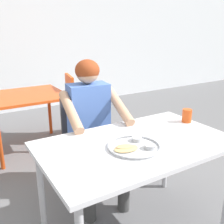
% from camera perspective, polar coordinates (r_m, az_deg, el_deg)
% --- Properties ---
extents(back_wall, '(12.00, 0.12, 3.40)m').
position_cam_1_polar(back_wall, '(4.98, -21.23, 19.47)').
color(back_wall, silver).
rests_on(back_wall, ground).
extents(table_foreground, '(1.29, 0.78, 0.74)m').
position_cam_1_polar(table_foreground, '(1.80, 5.58, -8.58)').
color(table_foreground, silver).
rests_on(table_foreground, ground).
extents(thali_tray, '(0.34, 0.34, 0.03)m').
position_cam_1_polar(thali_tray, '(1.68, 4.87, -7.42)').
color(thali_tray, '#B7BABF').
rests_on(thali_tray, table_foreground).
extents(drinking_cup, '(0.08, 0.08, 0.11)m').
position_cam_1_polar(drinking_cup, '(2.19, 15.99, -0.67)').
color(drinking_cup, '#D84C19').
rests_on(drinking_cup, table_foreground).
extents(chair_foreground, '(0.44, 0.44, 0.85)m').
position_cam_1_polar(chair_foreground, '(2.49, -6.08, -5.33)').
color(chair_foreground, '#3F3F44').
rests_on(chair_foreground, ground).
extents(diner_foreground, '(0.54, 0.59, 1.22)m').
position_cam_1_polar(diner_foreground, '(2.21, -4.35, -1.76)').
color(diner_foreground, '#3E3E3E').
rests_on(diner_foreground, ground).
extents(table_background_red, '(0.90, 0.83, 0.70)m').
position_cam_1_polar(table_background_red, '(3.31, -18.23, 2.26)').
color(table_background_red, '#E04C19').
rests_on(table_background_red, ground).
extents(chair_red_right, '(0.47, 0.49, 0.88)m').
position_cam_1_polar(chair_red_right, '(3.53, -7.45, 2.16)').
color(chair_red_right, '#D65017').
rests_on(chair_red_right, ground).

